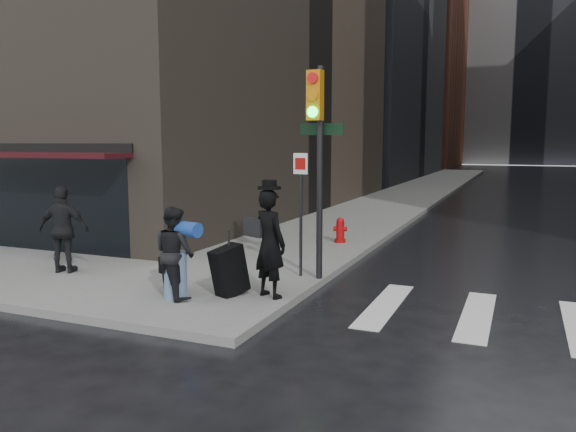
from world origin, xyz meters
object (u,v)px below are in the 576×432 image
traffic_light (316,144)px  fire_hydrant (340,231)px  man_jeans (175,252)px  man_greycoat (64,230)px  man_overcoat (261,247)px

traffic_light → fire_hydrant: bearing=107.2°
man_jeans → man_greycoat: man_greycoat is taller
traffic_light → fire_hydrant: traffic_light is taller
man_greycoat → fire_hydrant: (4.39, 5.85, -0.62)m
man_overcoat → traffic_light: (0.46, 1.63, 1.86)m
fire_hydrant → man_greycoat: bearing=-126.9°
man_jeans → fire_hydrant: 6.72m
man_jeans → fire_hydrant: size_ratio=2.36×
traffic_light → man_overcoat: bearing=-99.3°
man_greycoat → traffic_light: 5.73m
man_overcoat → man_greycoat: 4.76m
man_jeans → traffic_light: (1.86, 2.30, 1.94)m
man_jeans → fire_hydrant: (1.03, 6.62, -0.52)m
traffic_light → fire_hydrant: 5.03m
man_overcoat → man_greycoat: bearing=21.1°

